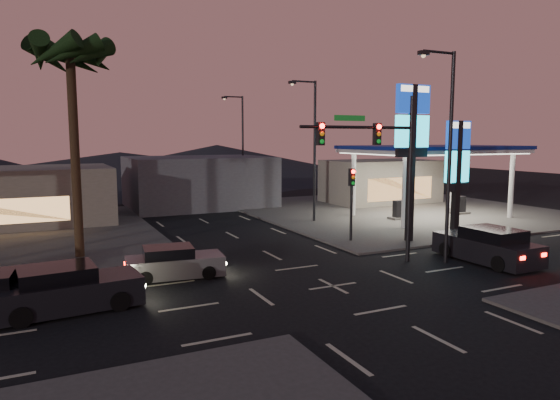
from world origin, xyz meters
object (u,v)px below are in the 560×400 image
pylon_sign_tall (412,131)px  car_lane_b_front (174,263)px  suv_station (488,246)px  gas_station (433,151)px  car_lane_a_front (66,290)px  traffic_signal_mast (381,155)px  pylon_sign_short (457,162)px

pylon_sign_tall → car_lane_b_front: bearing=-174.2°
suv_station → gas_station: bearing=59.0°
car_lane_a_front → car_lane_b_front: car_lane_a_front is taller
pylon_sign_tall → traffic_signal_mast: (-4.74, -3.51, -1.17)m
pylon_sign_tall → traffic_signal_mast: bearing=-143.5°
pylon_sign_tall → car_lane_b_front: (-14.06, -1.43, -5.75)m
car_lane_b_front → car_lane_a_front: bearing=-149.5°
gas_station → pylon_sign_short: bearing=-123.7°
pylon_sign_tall → pylon_sign_short: bearing=-21.8°
pylon_sign_tall → car_lane_b_front: pylon_sign_tall is taller
car_lane_b_front → traffic_signal_mast: bearing=-12.6°
traffic_signal_mast → suv_station: 7.03m
pylon_sign_short → car_lane_a_front: (-20.97, -3.02, -3.90)m
car_lane_a_front → pylon_sign_short: bearing=8.2°
car_lane_a_front → car_lane_b_front: (4.41, 2.59, -0.11)m
car_lane_a_front → car_lane_b_front: 5.11m
gas_station → suv_station: size_ratio=2.35×
gas_station → suv_station: (-7.09, -11.80, -4.28)m
suv_station → car_lane_b_front: bearing=165.0°
gas_station → car_lane_b_front: (-21.56, -7.93, -4.44)m
traffic_signal_mast → suv_station: (5.16, -1.79, -4.43)m
traffic_signal_mast → car_lane_a_front: 14.45m
pylon_sign_short → car_lane_b_front: (-16.56, -0.43, -4.02)m
suv_station → pylon_sign_short: bearing=64.1°
gas_station → suv_station: 14.42m
pylon_sign_tall → traffic_signal_mast: size_ratio=1.12×
pylon_sign_short → suv_station: bearing=-115.9°
pylon_sign_short → traffic_signal_mast: bearing=-160.9°
pylon_sign_tall → suv_station: bearing=-85.5°
gas_station → traffic_signal_mast: traffic_signal_mast is taller
gas_station → car_lane_b_front: 23.40m
pylon_sign_short → car_lane_a_front: bearing=-171.8°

